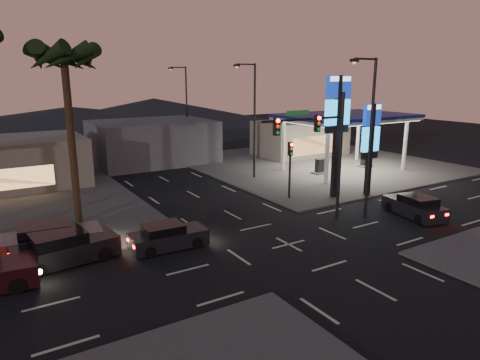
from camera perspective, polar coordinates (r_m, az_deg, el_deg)
ground at (r=23.68m, az=6.50°, el=-8.53°), size 140.00×140.00×0.00m
corner_lot_ne at (r=45.37m, az=10.00°, el=2.17°), size 24.00×24.00×0.12m
gas_station at (r=41.78m, az=13.95°, el=7.98°), size 12.20×8.20×5.47m
convenience_store at (r=50.07m, az=8.02°, el=5.56°), size 10.00×6.00×4.00m
pylon_sign_tall at (r=31.81m, az=12.87°, el=8.77°), size 2.20×0.35×9.00m
pylon_sign_short at (r=33.11m, az=17.03°, el=5.67°), size 1.60×0.35×7.00m
traffic_signal_mast at (r=26.16m, az=10.63°, el=5.33°), size 6.10×0.39×8.00m
pedestal_signal at (r=31.40m, az=6.72°, el=2.56°), size 0.32×0.39×4.30m
streetlight_near at (r=27.55m, az=16.79°, el=6.42°), size 2.14×0.25×10.00m
streetlight_mid at (r=37.42m, az=1.69°, el=8.73°), size 2.14×0.25×10.00m
streetlight_far at (r=49.69m, az=-7.34°, el=9.83°), size 2.14×0.25×10.00m
palm_a at (r=27.07m, az=-22.35°, el=13.77°), size 4.41×4.41×10.86m
building_far_mid at (r=46.40m, az=-11.59°, el=5.04°), size 12.00×9.00×4.40m
hill_right at (r=82.56m, az=-11.36°, el=8.90°), size 50.00×50.00×5.00m
hill_center at (r=78.66m, az=-21.70°, el=7.62°), size 60.00×60.00×4.00m
car_lane_a_front at (r=23.18m, az=-9.66°, el=-7.47°), size 4.21×1.89×1.35m
car_lane_b_front at (r=24.22m, az=-23.92°, el=-7.24°), size 5.12×2.47×1.62m
car_lane_b_mid at (r=22.77m, az=-22.35°, el=-8.42°), size 5.09×2.55×1.61m
suv_station at (r=30.11m, az=22.29°, el=-3.30°), size 2.55×4.50×1.42m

